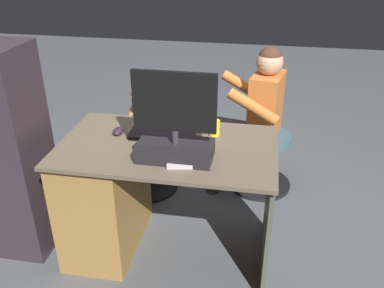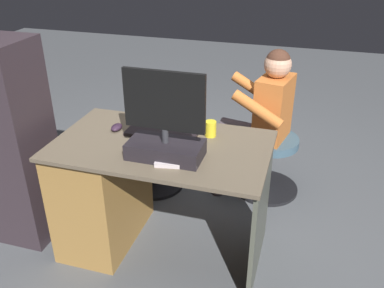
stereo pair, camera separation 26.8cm
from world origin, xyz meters
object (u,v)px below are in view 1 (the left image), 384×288
(desk, at_px, (118,192))
(person, at_px, (253,109))
(computer_mouse, at_px, (118,131))
(monitor, at_px, (175,135))
(office_chair_teddy, at_px, (146,157))
(teddy_bear, at_px, (144,114))
(cup, at_px, (214,128))
(visitor_chair, at_px, (261,155))
(tv_remote, at_px, (142,142))
(keyboard, at_px, (165,135))

(desk, height_order, person, person)
(computer_mouse, bearing_deg, monitor, 150.71)
(office_chair_teddy, xyz_separation_m, teddy_bear, (0.00, -0.01, 0.35))
(office_chair_teddy, height_order, teddy_bear, teddy_bear)
(cup, distance_m, office_chair_teddy, 0.93)
(person, bearing_deg, cup, 72.74)
(office_chair_teddy, relative_size, person, 0.43)
(visitor_chair, bearing_deg, desk, 45.06)
(cup, bearing_deg, teddy_bear, -41.31)
(visitor_chair, bearing_deg, tv_remote, 51.94)
(teddy_bear, height_order, visitor_chair, teddy_bear)
(desk, relative_size, keyboard, 2.92)
(monitor, distance_m, tv_remote, 0.28)
(computer_mouse, xyz_separation_m, visitor_chair, (-0.85, -0.77, -0.50))
(desk, xyz_separation_m, monitor, (-0.39, 0.13, 0.49))
(keyboard, xyz_separation_m, office_chair_teddy, (0.30, -0.57, -0.49))
(office_chair_teddy, xyz_separation_m, person, (-0.78, -0.17, 0.39))
(monitor, height_order, cup, monitor)
(teddy_bear, bearing_deg, desk, 91.55)
(monitor, distance_m, cup, 0.36)
(tv_remote, bearing_deg, office_chair_teddy, -61.45)
(keyboard, bearing_deg, cup, -164.88)
(computer_mouse, bearing_deg, office_chair_teddy, -88.19)
(office_chair_teddy, bearing_deg, cup, 139.42)
(cup, relative_size, visitor_chair, 0.19)
(tv_remote, distance_m, person, 1.04)
(keyboard, bearing_deg, monitor, 116.22)
(keyboard, xyz_separation_m, cup, (-0.28, -0.08, 0.04))
(keyboard, height_order, computer_mouse, computer_mouse)
(office_chair_teddy, bearing_deg, tv_remote, 105.96)
(office_chair_teddy, bearing_deg, computer_mouse, 91.81)
(monitor, bearing_deg, keyboard, -63.78)
(teddy_bear, bearing_deg, tv_remote, 105.68)
(monitor, height_order, visitor_chair, monitor)
(desk, bearing_deg, monitor, 161.64)
(visitor_chair, bearing_deg, teddy_bear, 11.13)
(tv_remote, xyz_separation_m, office_chair_teddy, (0.19, -0.68, -0.49))
(desk, xyz_separation_m, tv_remote, (-0.18, 0.01, 0.36))
(tv_remote, distance_m, office_chair_teddy, 0.86)
(computer_mouse, relative_size, visitor_chair, 0.20)
(teddy_bear, relative_size, person, 0.34)
(computer_mouse, distance_m, visitor_chair, 1.25)
(monitor, relative_size, computer_mouse, 4.94)
(computer_mouse, height_order, office_chair_teddy, computer_mouse)
(person, bearing_deg, tv_remote, 55.12)
(cup, height_order, visitor_chair, cup)
(keyboard, xyz_separation_m, computer_mouse, (0.28, 0.01, 0.01))
(tv_remote, bearing_deg, keyboard, -121.13)
(person, bearing_deg, desk, 47.52)
(desk, relative_size, visitor_chair, 2.50)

